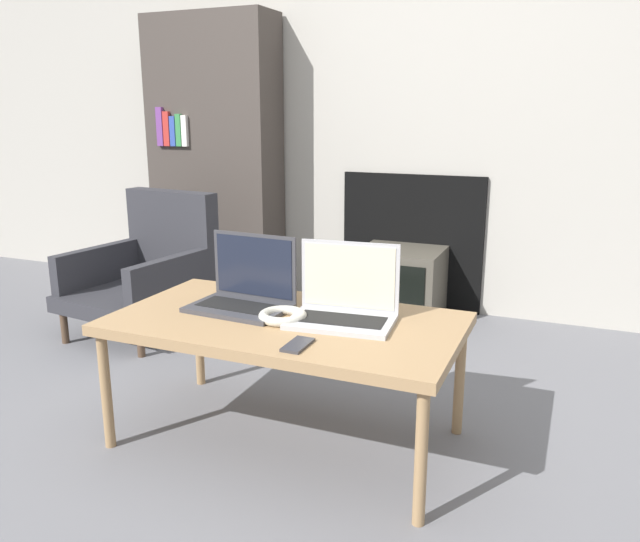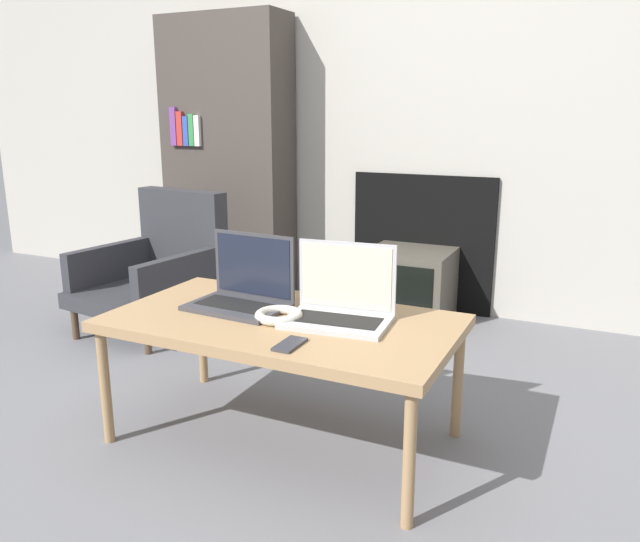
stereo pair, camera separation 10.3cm
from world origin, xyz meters
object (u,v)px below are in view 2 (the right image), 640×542
object	(u,v)px
headphones	(279,315)
laptop_right	(341,304)
laptop_left	(244,290)
phone	(290,344)
armchair	(161,266)
tv	(410,284)

from	to	relation	value
headphones	laptop_right	bearing A→B (deg)	24.10
headphones	laptop_left	bearing A→B (deg)	156.07
laptop_right	phone	xyz separation A→B (m)	(-0.04, -0.28, -0.05)
phone	armchair	bearing A→B (deg)	142.34
laptop_right	tv	world-z (taller)	laptop_right
headphones	tv	bearing A→B (deg)	90.40
laptop_right	headphones	world-z (taller)	laptop_right
laptop_left	phone	xyz separation A→B (m)	(0.34, -0.28, -0.05)
phone	tv	size ratio (longest dim) A/B	0.28
armchair	laptop_left	bearing A→B (deg)	-29.96
headphones	phone	bearing A→B (deg)	-53.27
tv	armchair	bearing A→B (deg)	-150.66
laptop_left	tv	bearing A→B (deg)	86.24
laptop_right	armchair	size ratio (longest dim) A/B	0.49
laptop_left	phone	size ratio (longest dim) A/B	2.82
laptop_left	laptop_right	world-z (taller)	same
laptop_right	armchair	xyz separation A→B (m)	(-1.39, 0.76, -0.18)
phone	tv	xyz separation A→B (m)	(-0.16, 1.70, -0.26)
laptop_left	headphones	bearing A→B (deg)	-20.50
laptop_right	armchair	world-z (taller)	armchair
phone	tv	bearing A→B (deg)	95.25
laptop_left	headphones	xyz separation A→B (m)	(0.19, -0.08, -0.04)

